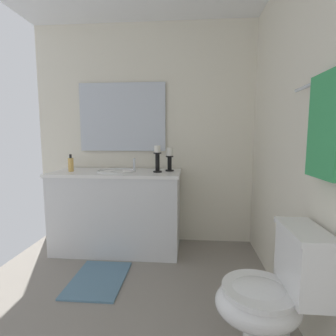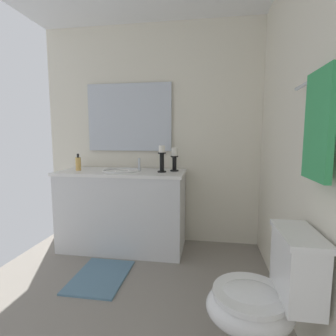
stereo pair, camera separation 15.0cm
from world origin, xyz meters
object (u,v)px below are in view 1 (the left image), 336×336
object	(u,v)px
towel_bar	(332,76)
towel_near_vanity	(324,126)
soap_bottle	(71,164)
mirror	(122,117)
bath_mat	(98,279)
candle_holder_tall	(170,159)
vanity_cabinet	(118,211)
candle_holder_short	(157,158)
sink_basin	(117,175)
toilet	(271,296)

from	to	relation	value
towel_bar	towel_near_vanity	distance (m)	0.24
towel_near_vanity	soap_bottle	bearing A→B (deg)	-124.07
mirror	towel_bar	xyz separation A→B (m)	(1.59, 1.43, 0.07)
bath_mat	candle_holder_tall	bearing A→B (deg)	141.73
vanity_cabinet	candle_holder_short	xyz separation A→B (m)	(0.02, 0.44, 0.57)
vanity_cabinet	sink_basin	distance (m)	0.39
soap_bottle	towel_near_vanity	xyz separation A→B (m)	(1.28, 1.89, 0.34)
soap_bottle	bath_mat	bearing A→B (deg)	39.01
soap_bottle	towel_near_vanity	bearing A→B (deg)	55.93
towel_near_vanity	bath_mat	distance (m)	2.01
sink_basin	bath_mat	distance (m)	1.02
soap_bottle	bath_mat	xyz separation A→B (m)	(0.59, 0.48, -0.92)
soap_bottle	towel_bar	xyz separation A→B (m)	(1.28, 1.91, 0.58)
sink_basin	towel_bar	world-z (taller)	towel_bar
vanity_cabinet	soap_bottle	bearing A→B (deg)	-85.85
toilet	towel_bar	distance (m)	1.16
candle_holder_tall	towel_near_vanity	distance (m)	1.66
towel_near_vanity	bath_mat	world-z (taller)	towel_near_vanity
candle_holder_short	towel_near_vanity	xyz separation A→B (m)	(1.29, 0.97, 0.27)
sink_basin	towel_bar	bearing A→B (deg)	47.41
sink_basin	towel_bar	distance (m)	2.06
candle_holder_short	soap_bottle	xyz separation A→B (m)	(0.01, -0.91, -0.07)
vanity_cabinet	mirror	bearing A→B (deg)	179.99
vanity_cabinet	candle_holder_tall	distance (m)	0.79
towel_near_vanity	mirror	bearing A→B (deg)	-138.46
bath_mat	towel_bar	bearing A→B (deg)	64.31
toilet	bath_mat	distance (m)	1.43
vanity_cabinet	towel_bar	world-z (taller)	towel_bar
candle_holder_short	bath_mat	xyz separation A→B (m)	(0.60, -0.44, -0.99)
candle_holder_tall	candle_holder_short	distance (m)	0.15
vanity_cabinet	candle_holder_tall	world-z (taller)	candle_holder_tall
towel_near_vanity	sink_basin	bearing A→B (deg)	-132.95
candle_holder_short	toilet	bearing A→B (deg)	31.03
mirror	toilet	xyz separation A→B (m)	(1.58, 1.21, -1.06)
sink_basin	candle_holder_tall	distance (m)	0.58
candle_holder_short	candle_holder_tall	bearing A→B (deg)	130.38
candle_holder_short	towel_bar	distance (m)	1.70
soap_bottle	toilet	bearing A→B (deg)	53.00
sink_basin	mirror	xyz separation A→B (m)	(-0.28, -0.00, 0.62)
soap_bottle	bath_mat	size ratio (longest dim) A/B	0.30
candle_holder_tall	soap_bottle	distance (m)	1.04
towel_near_vanity	candle_holder_tall	bearing A→B (deg)	-148.27
bath_mat	vanity_cabinet	bearing A→B (deg)	-180.00
toilet	towel_near_vanity	bearing A→B (deg)	87.67
sink_basin	toilet	bearing A→B (deg)	42.75
soap_bottle	towel_bar	size ratio (longest dim) A/B	0.22
mirror	bath_mat	distance (m)	1.68
bath_mat	soap_bottle	bearing A→B (deg)	-140.99
towel_bar	candle_holder_short	bearing A→B (deg)	-142.39
vanity_cabinet	soap_bottle	distance (m)	0.69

